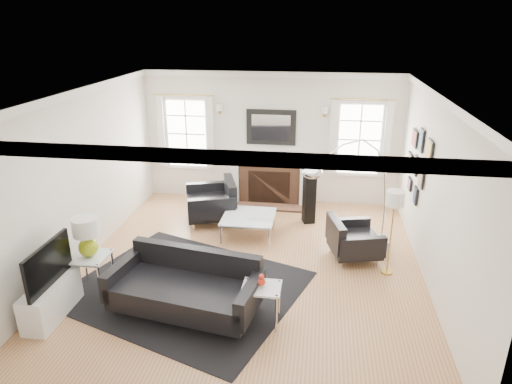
% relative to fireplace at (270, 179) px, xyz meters
% --- Properties ---
extents(floor, '(6.00, 6.00, 0.00)m').
position_rel_fireplace_xyz_m(floor, '(0.00, -2.79, -0.54)').
color(floor, '#A16A43').
rests_on(floor, ground).
extents(back_wall, '(5.50, 0.04, 2.80)m').
position_rel_fireplace_xyz_m(back_wall, '(0.00, 0.21, 0.86)').
color(back_wall, silver).
rests_on(back_wall, floor).
extents(front_wall, '(5.50, 0.04, 2.80)m').
position_rel_fireplace_xyz_m(front_wall, '(0.00, -5.79, 0.86)').
color(front_wall, silver).
rests_on(front_wall, floor).
extents(left_wall, '(0.04, 6.00, 2.80)m').
position_rel_fireplace_xyz_m(left_wall, '(-2.75, -2.79, 0.86)').
color(left_wall, silver).
rests_on(left_wall, floor).
extents(right_wall, '(0.04, 6.00, 2.80)m').
position_rel_fireplace_xyz_m(right_wall, '(2.75, -2.79, 0.86)').
color(right_wall, silver).
rests_on(right_wall, floor).
extents(ceiling, '(5.50, 6.00, 0.02)m').
position_rel_fireplace_xyz_m(ceiling, '(0.00, -2.79, 2.26)').
color(ceiling, white).
rests_on(ceiling, back_wall).
extents(crown_molding, '(5.50, 6.00, 0.12)m').
position_rel_fireplace_xyz_m(crown_molding, '(0.00, -2.79, 2.20)').
color(crown_molding, white).
rests_on(crown_molding, back_wall).
extents(fireplace, '(1.70, 0.69, 1.11)m').
position_rel_fireplace_xyz_m(fireplace, '(0.00, 0.00, 0.00)').
color(fireplace, white).
rests_on(fireplace, floor).
extents(mantel_mirror, '(1.05, 0.07, 0.75)m').
position_rel_fireplace_xyz_m(mantel_mirror, '(0.00, 0.16, 1.11)').
color(mantel_mirror, black).
rests_on(mantel_mirror, back_wall).
extents(window_left, '(1.24, 0.15, 1.62)m').
position_rel_fireplace_xyz_m(window_left, '(-1.85, 0.16, 0.92)').
color(window_left, white).
rests_on(window_left, back_wall).
extents(window_right, '(1.24, 0.15, 1.62)m').
position_rel_fireplace_xyz_m(window_right, '(1.85, 0.16, 0.92)').
color(window_right, white).
rests_on(window_right, back_wall).
extents(gallery_wall, '(0.04, 1.73, 1.29)m').
position_rel_fireplace_xyz_m(gallery_wall, '(2.72, -1.50, 0.99)').
color(gallery_wall, black).
rests_on(gallery_wall, right_wall).
extents(tv_unit, '(0.35, 1.00, 1.09)m').
position_rel_fireplace_xyz_m(tv_unit, '(-2.44, -4.49, -0.21)').
color(tv_unit, white).
rests_on(tv_unit, floor).
extents(area_rug, '(3.91, 3.58, 0.01)m').
position_rel_fireplace_xyz_m(area_rug, '(-0.86, -3.58, -0.54)').
color(area_rug, black).
rests_on(area_rug, floor).
extents(sofa, '(2.17, 1.27, 0.67)m').
position_rel_fireplace_xyz_m(sofa, '(-0.67, -4.10, -0.18)').
color(sofa, black).
rests_on(sofa, floor).
extents(armchair_left, '(1.19, 1.26, 0.70)m').
position_rel_fireplace_xyz_m(armchair_left, '(-0.98, -1.13, -0.15)').
color(armchair_left, black).
rests_on(armchair_left, floor).
extents(armchair_right, '(0.97, 1.04, 0.59)m').
position_rel_fireplace_xyz_m(armchair_right, '(1.64, -2.28, -0.21)').
color(armchair_right, black).
rests_on(armchair_right, floor).
extents(coffee_table, '(0.94, 0.94, 0.42)m').
position_rel_fireplace_xyz_m(coffee_table, '(-0.19, -1.73, -0.16)').
color(coffee_table, silver).
rests_on(coffee_table, floor).
extents(side_table_left, '(0.53, 0.53, 0.58)m').
position_rel_fireplace_xyz_m(side_table_left, '(-2.20, -3.82, -0.07)').
color(side_table_left, silver).
rests_on(side_table_left, floor).
extents(nesting_table, '(0.51, 0.42, 0.56)m').
position_rel_fireplace_xyz_m(nesting_table, '(0.38, -4.24, -0.10)').
color(nesting_table, silver).
rests_on(nesting_table, floor).
extents(gourd_lamp, '(0.37, 0.37, 0.60)m').
position_rel_fireplace_xyz_m(gourd_lamp, '(-2.20, -3.82, 0.38)').
color(gourd_lamp, '#9FB416').
rests_on(gourd_lamp, side_table_left).
extents(orange_vase, '(0.10, 0.10, 0.17)m').
position_rel_fireplace_xyz_m(orange_vase, '(0.38, -4.24, 0.11)').
color(orange_vase, red).
rests_on(orange_vase, nesting_table).
extents(arc_floor_lamp, '(1.52, 1.40, 2.15)m').
position_rel_fireplace_xyz_m(arc_floor_lamp, '(1.57, -2.36, 0.62)').
color(arc_floor_lamp, silver).
rests_on(arc_floor_lamp, floor).
extents(stick_floor_lamp, '(0.28, 0.28, 1.40)m').
position_rel_fireplace_xyz_m(stick_floor_lamp, '(2.20, -2.69, 0.67)').
color(stick_floor_lamp, '#AC8C3B').
rests_on(stick_floor_lamp, floor).
extents(speaker_tower, '(0.28, 0.28, 1.10)m').
position_rel_fireplace_xyz_m(speaker_tower, '(0.89, -0.91, 0.01)').
color(speaker_tower, black).
rests_on(speaker_tower, floor).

